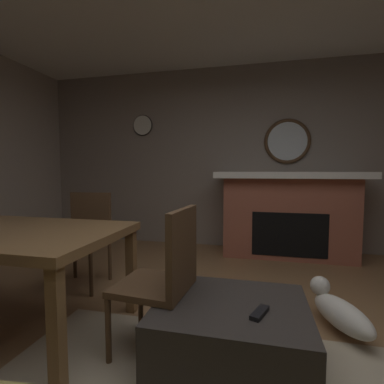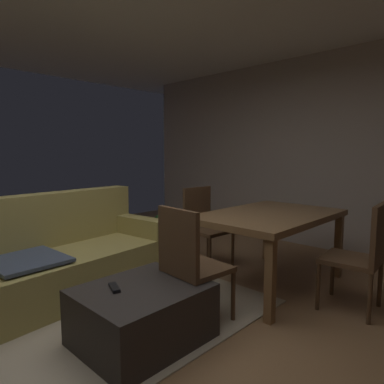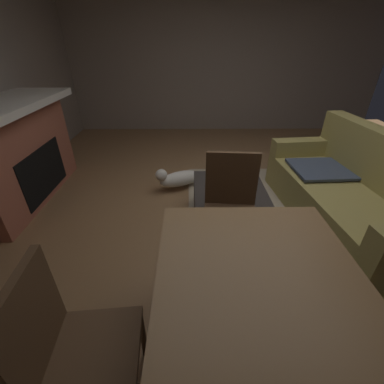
{
  "view_description": "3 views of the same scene",
  "coord_description": "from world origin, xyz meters",
  "px_view_note": "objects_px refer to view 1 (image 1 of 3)",
  "views": [
    {
      "loc": [
        -0.08,
        1.37,
        1.16
      ],
      "look_at": [
        0.45,
        -0.88,
        0.98
      ],
      "focal_mm": 26.5,
      "sensor_mm": 36.0,
      "label": 1
    },
    {
      "loc": [
        -1.34,
        -2.03,
        1.34
      ],
      "look_at": [
        0.44,
        -0.33,
        1.05
      ],
      "focal_mm": 31.6,
      "sensor_mm": 36.0,
      "label": 2
    },
    {
      "loc": [
        2.28,
        -0.61,
        1.71
      ],
      "look_at": [
        0.57,
        -0.59,
        0.69
      ],
      "focal_mm": 24.09,
      "sensor_mm": 36.0,
      "label": 3
    }
  ],
  "objects_px": {
    "dining_chair_west": "(166,273)",
    "small_dog": "(339,311)",
    "fireplace": "(287,214)",
    "tv_remote": "(260,313)",
    "dining_chair_south": "(86,233)",
    "round_wall_mirror": "(287,141)",
    "dining_table": "(13,240)",
    "wall_clock": "(143,125)",
    "ottoman_coffee_table": "(231,337)"
  },
  "relations": [
    {
      "from": "dining_chair_west",
      "to": "small_dog",
      "type": "xyz_separation_m",
      "value": [
        -1.12,
        -0.5,
        -0.36
      ]
    },
    {
      "from": "fireplace",
      "to": "tv_remote",
      "type": "height_order",
      "value": "fireplace"
    },
    {
      "from": "tv_remote",
      "to": "small_dog",
      "type": "relative_size",
      "value": 0.27
    },
    {
      "from": "dining_chair_west",
      "to": "dining_chair_south",
      "type": "height_order",
      "value": "same"
    },
    {
      "from": "round_wall_mirror",
      "to": "dining_table",
      "type": "xyz_separation_m",
      "value": [
        2.1,
        2.64,
        -0.91
      ]
    },
    {
      "from": "dining_chair_south",
      "to": "wall_clock",
      "type": "relative_size",
      "value": 2.84
    },
    {
      "from": "tv_remote",
      "to": "dining_table",
      "type": "distance_m",
      "value": 1.75
    },
    {
      "from": "ottoman_coffee_table",
      "to": "tv_remote",
      "type": "relative_size",
      "value": 5.35
    },
    {
      "from": "dining_chair_south",
      "to": "dining_chair_west",
      "type": "bearing_deg",
      "value": 142.24
    },
    {
      "from": "fireplace",
      "to": "wall_clock",
      "type": "height_order",
      "value": "wall_clock"
    },
    {
      "from": "small_dog",
      "to": "ottoman_coffee_table",
      "type": "bearing_deg",
      "value": 38.11
    },
    {
      "from": "dining_chair_south",
      "to": "small_dog",
      "type": "bearing_deg",
      "value": 170.02
    },
    {
      "from": "dining_chair_west",
      "to": "wall_clock",
      "type": "height_order",
      "value": "wall_clock"
    },
    {
      "from": "dining_table",
      "to": "dining_chair_south",
      "type": "height_order",
      "value": "dining_chair_south"
    },
    {
      "from": "round_wall_mirror",
      "to": "dining_chair_south",
      "type": "height_order",
      "value": "round_wall_mirror"
    },
    {
      "from": "ottoman_coffee_table",
      "to": "dining_chair_south",
      "type": "height_order",
      "value": "dining_chair_south"
    },
    {
      "from": "dining_table",
      "to": "dining_chair_west",
      "type": "distance_m",
      "value": 1.16
    },
    {
      "from": "fireplace",
      "to": "dining_chair_south",
      "type": "xyz_separation_m",
      "value": [
        2.1,
        1.46,
        -0.05
      ]
    },
    {
      "from": "dining_table",
      "to": "dining_chair_west",
      "type": "xyz_separation_m",
      "value": [
        -1.16,
        0.01,
        -0.14
      ]
    },
    {
      "from": "ottoman_coffee_table",
      "to": "dining_chair_west",
      "type": "xyz_separation_m",
      "value": [
        0.41,
        -0.06,
        0.32
      ]
    },
    {
      "from": "dining_table",
      "to": "dining_chair_south",
      "type": "relative_size",
      "value": 1.64
    },
    {
      "from": "ottoman_coffee_table",
      "to": "small_dog",
      "type": "xyz_separation_m",
      "value": [
        -0.71,
        -0.56,
        -0.04
      ]
    },
    {
      "from": "fireplace",
      "to": "wall_clock",
      "type": "distance_m",
      "value": 2.58
    },
    {
      "from": "round_wall_mirror",
      "to": "dining_chair_west",
      "type": "relative_size",
      "value": 0.69
    },
    {
      "from": "dining_table",
      "to": "wall_clock",
      "type": "distance_m",
      "value": 2.91
    },
    {
      "from": "dining_table",
      "to": "wall_clock",
      "type": "bearing_deg",
      "value": -87.66
    },
    {
      "from": "tv_remote",
      "to": "dining_table",
      "type": "bearing_deg",
      "value": 15.48
    },
    {
      "from": "dining_chair_west",
      "to": "small_dog",
      "type": "distance_m",
      "value": 1.28
    },
    {
      "from": "tv_remote",
      "to": "dining_chair_south",
      "type": "relative_size",
      "value": 0.17
    },
    {
      "from": "dining_table",
      "to": "fireplace",
      "type": "bearing_deg",
      "value": -131.74
    },
    {
      "from": "ottoman_coffee_table",
      "to": "tv_remote",
      "type": "distance_m",
      "value": 0.29
    },
    {
      "from": "round_wall_mirror",
      "to": "small_dog",
      "type": "bearing_deg",
      "value": 94.85
    },
    {
      "from": "ottoman_coffee_table",
      "to": "tv_remote",
      "type": "bearing_deg",
      "value": 146.53
    },
    {
      "from": "round_wall_mirror",
      "to": "dining_chair_south",
      "type": "relative_size",
      "value": 0.69
    },
    {
      "from": "dining_table",
      "to": "small_dog",
      "type": "xyz_separation_m",
      "value": [
        -2.28,
        -0.49,
        -0.5
      ]
    },
    {
      "from": "wall_clock",
      "to": "round_wall_mirror",
      "type": "bearing_deg",
      "value": 180.0
    },
    {
      "from": "tv_remote",
      "to": "dining_chair_south",
      "type": "bearing_deg",
      "value": -10.43
    },
    {
      "from": "dining_table",
      "to": "wall_clock",
      "type": "xyz_separation_m",
      "value": [
        0.11,
        -2.64,
        1.22
      ]
    },
    {
      "from": "dining_chair_west",
      "to": "wall_clock",
      "type": "distance_m",
      "value": 3.23
    },
    {
      "from": "fireplace",
      "to": "round_wall_mirror",
      "type": "bearing_deg",
      "value": -90.0
    },
    {
      "from": "fireplace",
      "to": "round_wall_mirror",
      "type": "relative_size",
      "value": 2.99
    },
    {
      "from": "dining_chair_south",
      "to": "wall_clock",
      "type": "height_order",
      "value": "wall_clock"
    },
    {
      "from": "round_wall_mirror",
      "to": "ottoman_coffee_table",
      "type": "distance_m",
      "value": 3.08
    },
    {
      "from": "wall_clock",
      "to": "ottoman_coffee_table",
      "type": "bearing_deg",
      "value": 121.72
    },
    {
      "from": "tv_remote",
      "to": "dining_chair_west",
      "type": "xyz_separation_m",
      "value": [
        0.57,
        -0.17,
        0.11
      ]
    },
    {
      "from": "wall_clock",
      "to": "dining_chair_south",
      "type": "bearing_deg",
      "value": 93.29
    },
    {
      "from": "dining_table",
      "to": "wall_clock",
      "type": "relative_size",
      "value": 4.66
    },
    {
      "from": "tv_remote",
      "to": "dining_chair_south",
      "type": "height_order",
      "value": "dining_chair_south"
    },
    {
      "from": "wall_clock",
      "to": "small_dog",
      "type": "bearing_deg",
      "value": 138.05
    },
    {
      "from": "round_wall_mirror",
      "to": "small_dog",
      "type": "relative_size",
      "value": 1.08
    }
  ]
}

